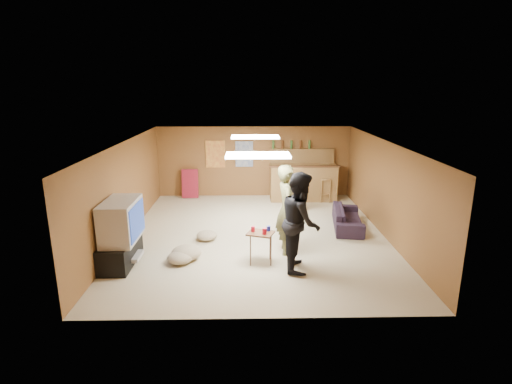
{
  "coord_description": "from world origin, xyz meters",
  "views": [
    {
      "loc": [
        -0.19,
        -8.86,
        3.44
      ],
      "look_at": [
        0.0,
        0.2,
        1.0
      ],
      "focal_mm": 28.0,
      "sensor_mm": 36.0,
      "label": 1
    }
  ],
  "objects_px": {
    "sofa": "(348,218)",
    "tray_table": "(260,248)",
    "tv_body": "(121,221)",
    "bar_counter": "(303,183)",
    "person_olive": "(287,209)",
    "person_black": "(301,221)"
  },
  "relations": [
    {
      "from": "person_olive",
      "to": "person_black",
      "type": "height_order",
      "value": "person_black"
    },
    {
      "from": "bar_counter",
      "to": "person_olive",
      "type": "relative_size",
      "value": 1.06
    },
    {
      "from": "tray_table",
      "to": "bar_counter",
      "type": "bearing_deg",
      "value": 72.04
    },
    {
      "from": "person_olive",
      "to": "tray_table",
      "type": "relative_size",
      "value": 2.96
    },
    {
      "from": "sofa",
      "to": "tv_body",
      "type": "bearing_deg",
      "value": 120.49
    },
    {
      "from": "tray_table",
      "to": "tv_body",
      "type": "bearing_deg",
      "value": 179.73
    },
    {
      "from": "tv_body",
      "to": "sofa",
      "type": "xyz_separation_m",
      "value": [
        4.93,
        1.98,
        -0.65
      ]
    },
    {
      "from": "person_olive",
      "to": "tray_table",
      "type": "height_order",
      "value": "person_olive"
    },
    {
      "from": "tv_body",
      "to": "tray_table",
      "type": "distance_m",
      "value": 2.76
    },
    {
      "from": "tv_body",
      "to": "bar_counter",
      "type": "relative_size",
      "value": 0.55
    },
    {
      "from": "bar_counter",
      "to": "person_black",
      "type": "xyz_separation_m",
      "value": [
        -0.7,
        -4.71,
        0.4
      ]
    },
    {
      "from": "person_black",
      "to": "sofa",
      "type": "xyz_separation_m",
      "value": [
        1.49,
        2.24,
        -0.7
      ]
    },
    {
      "from": "tv_body",
      "to": "person_black",
      "type": "xyz_separation_m",
      "value": [
        3.45,
        -0.26,
        0.05
      ]
    },
    {
      "from": "bar_counter",
      "to": "person_olive",
      "type": "distance_m",
      "value": 4.05
    },
    {
      "from": "tv_body",
      "to": "bar_counter",
      "type": "distance_m",
      "value": 6.09
    },
    {
      "from": "bar_counter",
      "to": "tray_table",
      "type": "bearing_deg",
      "value": -107.96
    },
    {
      "from": "person_black",
      "to": "sofa",
      "type": "relative_size",
      "value": 1.12
    },
    {
      "from": "tv_body",
      "to": "person_olive",
      "type": "relative_size",
      "value": 0.58
    },
    {
      "from": "tv_body",
      "to": "sofa",
      "type": "distance_m",
      "value": 5.36
    },
    {
      "from": "sofa",
      "to": "tray_table",
      "type": "bearing_deg",
      "value": 140.38
    },
    {
      "from": "person_black",
      "to": "tray_table",
      "type": "bearing_deg",
      "value": 75.51
    },
    {
      "from": "person_black",
      "to": "person_olive",
      "type": "bearing_deg",
      "value": 17.29
    }
  ]
}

